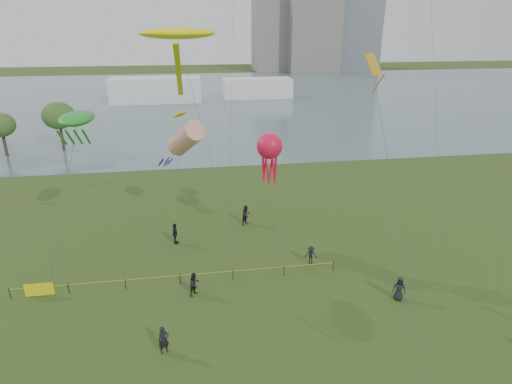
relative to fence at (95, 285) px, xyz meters
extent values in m
cube|color=slate|center=(11.57, 87.83, -0.53)|extent=(400.00, 120.00, 0.08)
cube|color=slate|center=(57.57, 149.83, 18.45)|extent=(20.00, 20.00, 38.00)
cube|color=slate|center=(43.57, 155.83, 13.45)|extent=(16.00, 18.00, 28.00)
cube|color=white|center=(-0.43, 82.83, 2.45)|extent=(22.00, 8.00, 6.00)
cube|color=white|center=(25.57, 85.83, 1.95)|extent=(18.00, 7.00, 5.00)
cylinder|color=#3C281B|center=(-12.07, 39.89, 1.12)|extent=(0.44, 0.44, 3.35)
ellipsoid|color=#3E6226|center=(-12.07, 39.89, 4.89)|extent=(4.77, 4.77, 4.02)
cylinder|color=#3C281B|center=(-19.73, 38.21, 0.88)|extent=(0.44, 0.44, 2.87)
ellipsoid|color=#3E6226|center=(-19.73, 38.21, 4.10)|extent=(4.08, 4.08, 3.44)
cylinder|color=black|center=(-5.88, 0.00, -0.13)|extent=(0.07, 0.07, 0.85)
cylinder|color=black|center=(-1.88, 0.00, -0.13)|extent=(0.07, 0.07, 0.85)
cylinder|color=black|center=(2.12, 0.00, -0.13)|extent=(0.07, 0.07, 0.85)
cylinder|color=black|center=(6.12, 0.00, -0.13)|extent=(0.07, 0.07, 0.85)
cylinder|color=black|center=(10.12, 0.00, -0.13)|extent=(0.07, 0.07, 0.85)
cylinder|color=black|center=(14.12, 0.00, -0.13)|extent=(0.07, 0.07, 0.85)
cylinder|color=black|center=(18.12, 0.00, -0.13)|extent=(0.07, 0.07, 0.85)
cylinder|color=yellow|center=(6.12, 0.00, 0.19)|extent=(24.00, 0.03, 0.03)
cube|color=yellow|center=(-3.88, 0.00, 0.00)|extent=(2.00, 0.04, 1.00)
imported|color=black|center=(7.19, -1.53, 0.33)|extent=(1.09, 1.08, 1.78)
imported|color=black|center=(16.66, 1.41, 0.22)|extent=(1.11, 0.79, 1.55)
imported|color=black|center=(5.64, 6.59, 0.41)|extent=(0.63, 1.19, 1.94)
imported|color=black|center=(21.48, -4.36, 0.35)|extent=(1.05, 0.91, 1.81)
imported|color=black|center=(5.25, -7.19, 0.35)|extent=(0.77, 0.64, 1.81)
imported|color=black|center=(12.43, 9.55, 0.43)|extent=(1.21, 1.19, 1.96)
cylinder|color=#3F3F42|center=(8.97, 3.00, 8.29)|extent=(4.06, 6.69, 17.70)
ellipsoid|color=yellow|center=(6.95, 6.33, 17.14)|extent=(5.68, 3.55, 0.89)
cube|color=yellow|center=(6.95, 2.13, 14.74)|extent=(0.36, 6.98, 4.09)
cube|color=yellow|center=(6.95, -1.67, 12.64)|extent=(0.95, 0.95, 0.42)
cylinder|color=#3F3F42|center=(4.90, 5.25, 4.09)|extent=(4.43, 4.91, 9.31)
cylinder|color=#DF481B|center=(7.10, 7.69, 8.74)|extent=(3.64, 5.09, 3.79)
cylinder|color=#181DAC|center=(5.70, 6.49, 7.14)|extent=(0.60, 1.13, 0.88)
cylinder|color=#181DAC|center=(5.43, 6.87, 7.14)|extent=(0.60, 1.13, 0.88)
cylinder|color=#181DAC|center=(4.98, 6.73, 7.14)|extent=(0.60, 1.13, 0.88)
cylinder|color=#181DAC|center=(4.98, 6.26, 7.14)|extent=(0.60, 1.13, 0.88)
cylinder|color=#181DAC|center=(5.43, 6.11, 7.14)|extent=(0.60, 1.13, 0.88)
cylinder|color=#3F3F42|center=(-2.14, 3.02, 5.42)|extent=(3.12, 2.71, 11.96)
ellipsoid|color=#1A8F23|center=(-0.59, 4.36, 11.40)|extent=(2.42, 4.36, 0.85)
cylinder|color=#1A8F23|center=(-1.39, 2.76, 10.40)|extent=(0.16, 1.79, 1.54)
cylinder|color=#1A8F23|center=(-0.84, 2.76, 10.40)|extent=(0.16, 1.79, 1.54)
cylinder|color=#1A8F23|center=(-0.29, 2.76, 10.40)|extent=(0.16, 1.79, 1.54)
cylinder|color=#1A8F23|center=(0.26, 2.76, 10.40)|extent=(0.16, 1.79, 1.54)
cylinder|color=#3F3F42|center=(13.36, 1.30, 4.21)|extent=(0.29, 4.18, 9.54)
sphere|color=red|center=(13.49, 3.37, 8.98)|extent=(2.01, 2.01, 2.01)
cylinder|color=red|center=(13.99, 3.37, 7.38)|extent=(0.18, 0.54, 2.60)
cylinder|color=red|center=(13.74, 3.81, 7.38)|extent=(0.49, 0.36, 2.61)
cylinder|color=red|center=(13.24, 3.81, 7.38)|extent=(0.49, 0.36, 2.61)
cylinder|color=red|center=(12.99, 3.37, 7.38)|extent=(0.18, 0.54, 2.60)
cylinder|color=red|center=(13.24, 2.94, 7.38)|extent=(0.49, 0.36, 2.61)
cylinder|color=red|center=(13.74, 2.94, 7.38)|extent=(0.49, 0.36, 2.61)
cylinder|color=#3F3F42|center=(17.91, -9.92, 7.49)|extent=(1.08, 13.50, 16.11)
cube|color=orange|center=(18.44, -3.18, 15.54)|extent=(1.52, 1.52, 1.24)
cylinder|color=orange|center=(18.44, -4.08, 14.54)|extent=(0.08, 1.58, 1.35)
camera|label=1|loc=(7.53, -28.08, 17.77)|focal=30.00mm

